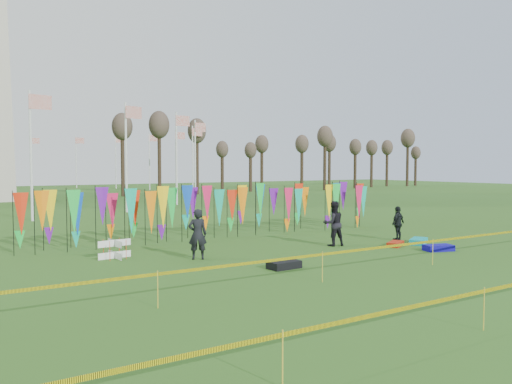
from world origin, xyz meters
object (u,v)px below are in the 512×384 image
kite_bag_teal (418,241)px  person_left (198,234)px  person_right (398,223)px  kite_bag_blue (438,248)px  kite_bag_red (395,244)px  box_kite (115,249)px  kite_bag_black (284,265)px  person_mid (334,223)px

kite_bag_teal → person_left: bearing=169.6°
person_right → kite_bag_teal: bearing=76.7°
person_left → kite_bag_blue: (8.96, -3.40, -0.80)m
kite_bag_red → kite_bag_teal: (1.33, -0.09, 0.02)m
person_left → kite_bag_red: (8.37, -1.69, -0.82)m
box_kite → kite_bag_teal: bearing=-16.0°
person_right → person_left: bearing=-16.4°
kite_bag_black → person_left: bearing=120.6°
person_left → kite_bag_teal: 9.90m
person_mid → kite_bag_blue: size_ratio=1.68×
person_left → person_right: 9.73m
person_left → kite_bag_teal: (9.70, -1.78, -0.80)m
person_left → person_mid: person_mid is taller
box_kite → kite_bag_red: size_ratio=0.67×
box_kite → kite_bag_teal: (12.22, -3.49, -0.23)m
kite_bag_blue → kite_bag_black: size_ratio=1.06×
kite_bag_black → kite_bag_teal: kite_bag_black is taller
kite_bag_red → kite_bag_black: kite_bag_black is taller
person_mid → kite_bag_black: (-4.46, -2.73, -0.83)m
kite_bag_red → kite_bag_black: (-6.62, -1.27, 0.03)m
person_mid → person_right: bearing=-172.2°
person_left → kite_bag_red: person_left is taller
kite_bag_black → kite_bag_blue: bearing=-3.5°
kite_bag_red → kite_bag_black: size_ratio=0.99×
person_right → kite_bag_black: size_ratio=1.47×
kite_bag_blue → person_right: bearing=75.0°
person_mid → kite_bag_black: size_ratio=1.79×
kite_bag_blue → kite_bag_red: size_ratio=1.08×
kite_bag_black → kite_bag_red: bearing=10.8°
box_kite → person_right: size_ratio=0.45×
person_right → kite_bag_red: 1.86m
kite_bag_red → kite_bag_blue: bearing=-70.9°
box_kite → kite_bag_blue: bearing=-24.0°
person_right → kite_bag_blue: bearing=62.1°
person_right → kite_bag_black: (-7.96, -2.36, -0.66)m
box_kite → kite_bag_teal: size_ratio=0.57×
person_left → kite_bag_black: size_ratio=1.73×
person_mid → person_right: 3.53m
person_left → kite_bag_blue: size_ratio=1.63×
box_kite → kite_bag_red: 11.41m
box_kite → kite_bag_blue: size_ratio=0.62×
person_right → kite_bag_blue: (-0.75, -2.80, -0.66)m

